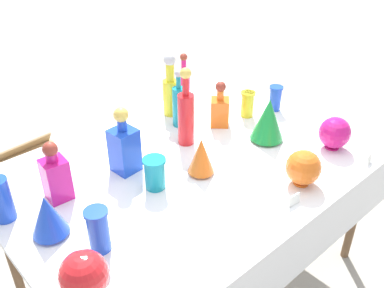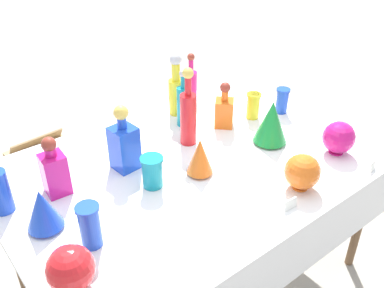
{
  "view_description": "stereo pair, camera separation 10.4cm",
  "coord_description": "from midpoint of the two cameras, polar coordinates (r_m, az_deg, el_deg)",
  "views": [
    {
      "loc": [
        -1.09,
        -1.21,
        1.88
      ],
      "look_at": [
        0.0,
        0.0,
        0.86
      ],
      "focal_mm": 40.0,
      "sensor_mm": 36.0,
      "label": 1
    },
    {
      "loc": [
        -1.01,
        -1.27,
        1.88
      ],
      "look_at": [
        0.0,
        0.0,
        0.86
      ],
      "focal_mm": 40.0,
      "sensor_mm": 36.0,
      "label": 2
    }
  ],
  "objects": [
    {
      "name": "ground_plane",
      "position": [
        2.49,
        -1.25,
        -17.04
      ],
      "size": [
        40.0,
        40.0,
        0.0
      ],
      "primitive_type": "plane",
      "color": "#A0998C"
    },
    {
      "name": "display_table",
      "position": [
        1.99,
        -0.84,
        -4.16
      ],
      "size": [
        1.72,
        1.19,
        0.76
      ],
      "color": "white",
      "rests_on": "ground"
    },
    {
      "name": "tall_bottle_0",
      "position": [
        1.78,
        -25.8,
        -6.22
      ],
      "size": [
        0.08,
        0.08,
        0.3
      ],
      "color": "blue",
      "rests_on": "display_table"
    },
    {
      "name": "tall_bottle_1",
      "position": [
        2.48,
        -2.3,
        8.05
      ],
      "size": [
        0.07,
        0.07,
        0.29
      ],
      "color": "#C61972",
      "rests_on": "display_table"
    },
    {
      "name": "tall_bottle_2",
      "position": [
        2.32,
        -4.17,
        7.19
      ],
      "size": [
        0.08,
        0.08,
        0.35
      ],
      "color": "yellow",
      "rests_on": "display_table"
    },
    {
      "name": "tall_bottle_3",
      "position": [
        2.04,
        -2.28,
        3.91
      ],
      "size": [
        0.08,
        0.08,
        0.39
      ],
      "color": "red",
      "rests_on": "display_table"
    },
    {
      "name": "tall_bottle_4",
      "position": [
        2.22,
        -3.12,
        5.26
      ],
      "size": [
        0.07,
        0.07,
        0.31
      ],
      "color": "teal",
      "rests_on": "display_table"
    },
    {
      "name": "square_decanter_0",
      "position": [
        1.81,
        -19.32,
        -3.99
      ],
      "size": [
        0.1,
        0.1,
        0.27
      ],
      "color": "#C61972",
      "rests_on": "display_table"
    },
    {
      "name": "square_decanter_1",
      "position": [
        2.24,
        2.4,
        4.7
      ],
      "size": [
        0.13,
        0.13,
        0.25
      ],
      "color": "orange",
      "rests_on": "display_table"
    },
    {
      "name": "square_decanter_2",
      "position": [
        1.89,
        -10.6,
        -0.32
      ],
      "size": [
        0.11,
        0.11,
        0.31
      ],
      "color": "blue",
      "rests_on": "display_table"
    },
    {
      "name": "slender_vase_0",
      "position": [
        2.34,
        6.16,
        5.44
      ],
      "size": [
        0.08,
        0.08,
        0.14
      ],
      "color": "yellow",
      "rests_on": "display_table"
    },
    {
      "name": "slender_vase_1",
      "position": [
        1.79,
        -6.66,
        -3.77
      ],
      "size": [
        0.1,
        0.1,
        0.14
      ],
      "color": "teal",
      "rests_on": "display_table"
    },
    {
      "name": "slender_vase_2",
      "position": [
        2.43,
        9.86,
        6.15
      ],
      "size": [
        0.08,
        0.08,
        0.14
      ],
      "color": "blue",
      "rests_on": "display_table"
    },
    {
      "name": "slender_vase_3",
      "position": [
        1.54,
        -14.33,
        -10.96
      ],
      "size": [
        0.08,
        0.08,
        0.17
      ],
      "color": "blue",
      "rests_on": "display_table"
    },
    {
      "name": "fluted_vase_0",
      "position": [
        2.11,
        8.75,
        3.23
      ],
      "size": [
        0.16,
        0.16,
        0.22
      ],
      "color": "#198C38",
      "rests_on": "display_table"
    },
    {
      "name": "fluted_vase_1",
      "position": [
        1.85,
        -0.38,
        -1.63
      ],
      "size": [
        0.12,
        0.12,
        0.18
      ],
      "color": "orange",
      "rests_on": "display_table"
    },
    {
      "name": "fluted_vase_2",
      "position": [
        1.65,
        -20.38,
        -9.04
      ],
      "size": [
        0.13,
        0.13,
        0.17
      ],
      "color": "blue",
      "rests_on": "display_table"
    },
    {
      "name": "round_bowl_0",
      "position": [
        1.42,
        -16.36,
        -16.45
      ],
      "size": [
        0.16,
        0.16,
        0.16
      ],
      "color": "red",
      "rests_on": "display_table"
    },
    {
      "name": "round_bowl_1",
      "position": [
        1.85,
        13.08,
        -3.12
      ],
      "size": [
        0.15,
        0.15,
        0.16
      ],
      "color": "orange",
      "rests_on": "display_table"
    },
    {
      "name": "round_bowl_2",
      "position": [
        2.13,
        17.18,
        1.41
      ],
      "size": [
        0.15,
        0.15,
        0.16
      ],
      "color": "#C61972",
      "rests_on": "display_table"
    },
    {
      "name": "price_tag_center",
      "position": [
        2.1,
        21.23,
        -1.94
      ],
      "size": [
        0.05,
        0.02,
        0.04
      ],
      "primitive_type": "cube",
      "rotation": [
        -0.21,
        0.0,
        0.18
      ],
      "color": "white",
      "rests_on": "display_table"
    },
    {
      "name": "price_tag_right",
      "position": [
        1.76,
        11.81,
        -7.36
      ],
      "size": [
        0.06,
        0.02,
        0.04
      ],
      "primitive_type": "cube",
      "rotation": [
        -0.21,
        0.0,
        -0.09
      ],
      "color": "white",
      "rests_on": "display_table"
    },
    {
      "name": "cardboard_box_behind_left",
      "position": [
        3.19,
        -20.83,
        -3.69
      ],
      "size": [
        0.45,
        0.44,
        0.33
      ],
      "color": "tan",
      "rests_on": "ground"
    }
  ]
}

